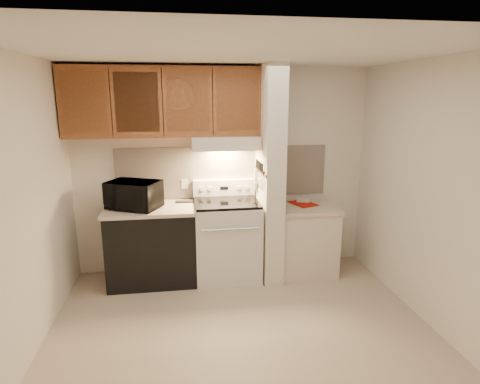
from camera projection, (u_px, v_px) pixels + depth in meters
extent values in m
plane|color=#C0AC91|center=(241.00, 328.00, 3.82)|extent=(3.60, 3.60, 0.00)
plane|color=white|center=(242.00, 52.00, 3.23)|extent=(3.60, 3.60, 0.00)
cube|color=silver|center=(223.00, 171.00, 4.96)|extent=(3.60, 2.50, 0.02)
cube|color=silver|center=(23.00, 210.00, 3.26)|extent=(0.02, 3.00, 2.50)
cube|color=silver|center=(430.00, 194.00, 3.78)|extent=(0.02, 3.00, 2.50)
cube|color=#FBE3CC|center=(223.00, 172.00, 4.96)|extent=(2.60, 0.02, 0.63)
cube|color=silver|center=(227.00, 240.00, 4.82)|extent=(0.76, 0.65, 0.92)
cube|color=black|center=(230.00, 247.00, 4.50)|extent=(0.50, 0.01, 0.30)
cylinder|color=silver|center=(231.00, 229.00, 4.42)|extent=(0.65, 0.02, 0.02)
cube|color=black|center=(227.00, 202.00, 4.71)|extent=(0.74, 0.64, 0.03)
cube|color=silver|center=(224.00, 187.00, 4.95)|extent=(0.76, 0.08, 0.20)
cube|color=black|center=(224.00, 188.00, 4.91)|extent=(0.10, 0.01, 0.04)
cylinder|color=silver|center=(201.00, 189.00, 4.87)|extent=(0.05, 0.02, 0.05)
cylinder|color=silver|center=(210.00, 189.00, 4.88)|extent=(0.05, 0.02, 0.05)
cylinder|color=silver|center=(239.00, 188.00, 4.94)|extent=(0.05, 0.02, 0.05)
cylinder|color=silver|center=(247.00, 187.00, 4.95)|extent=(0.05, 0.02, 0.05)
cube|color=black|center=(153.00, 246.00, 4.71)|extent=(1.00, 0.63, 0.87)
cube|color=beige|center=(150.00, 209.00, 4.60)|extent=(1.04, 0.67, 0.04)
cube|color=black|center=(185.00, 202.00, 4.80)|extent=(0.24, 0.09, 0.02)
cylinder|color=#286A71|center=(153.00, 198.00, 4.80)|extent=(0.10, 0.10, 0.10)
cube|color=beige|center=(185.00, 184.00, 4.91)|extent=(0.08, 0.01, 0.12)
imported|color=black|center=(134.00, 195.00, 4.51)|extent=(0.67, 0.58, 0.31)
cube|color=silver|center=(270.00, 175.00, 4.70)|extent=(0.22, 0.70, 2.50)
cube|color=brown|center=(260.00, 171.00, 4.67)|extent=(0.01, 0.70, 0.04)
cube|color=black|center=(260.00, 170.00, 4.62)|extent=(0.02, 0.42, 0.04)
cube|color=silver|center=(262.00, 181.00, 4.49)|extent=(0.01, 0.03, 0.16)
cylinder|color=black|center=(262.00, 168.00, 4.45)|extent=(0.02, 0.02, 0.10)
cube|color=silver|center=(260.00, 181.00, 4.57)|extent=(0.01, 0.04, 0.18)
cylinder|color=black|center=(261.00, 167.00, 4.53)|extent=(0.02, 0.02, 0.10)
cube|color=silver|center=(259.00, 180.00, 4.64)|extent=(0.01, 0.04, 0.20)
cylinder|color=black|center=(259.00, 166.00, 4.61)|extent=(0.02, 0.02, 0.10)
cube|color=silver|center=(258.00, 177.00, 4.71)|extent=(0.01, 0.04, 0.16)
cylinder|color=black|center=(258.00, 165.00, 4.68)|extent=(0.02, 0.02, 0.10)
cube|color=silver|center=(257.00, 177.00, 4.80)|extent=(0.01, 0.04, 0.18)
cylinder|color=black|center=(257.00, 163.00, 4.76)|extent=(0.02, 0.02, 0.10)
cube|color=slate|center=(256.00, 179.00, 4.86)|extent=(0.03, 0.10, 0.25)
cube|color=beige|center=(305.00, 241.00, 4.97)|extent=(0.70, 0.60, 0.81)
cube|color=beige|center=(306.00, 208.00, 4.87)|extent=(0.74, 0.64, 0.04)
cube|color=#B51607|center=(303.00, 204.00, 4.95)|extent=(0.34, 0.39, 0.01)
cube|color=white|center=(303.00, 201.00, 5.03)|extent=(0.19, 0.15, 0.04)
cube|color=beige|center=(225.00, 142.00, 4.66)|extent=(0.78, 0.44, 0.15)
cube|color=beige|center=(227.00, 148.00, 4.47)|extent=(0.78, 0.04, 0.06)
cube|color=brown|center=(163.00, 102.00, 4.50)|extent=(2.18, 0.33, 0.77)
cube|color=brown|center=(84.00, 102.00, 4.23)|extent=(0.46, 0.01, 0.63)
cube|color=black|center=(111.00, 102.00, 4.27)|extent=(0.01, 0.01, 0.73)
cube|color=brown|center=(137.00, 102.00, 4.31)|extent=(0.46, 0.01, 0.63)
cube|color=black|center=(163.00, 102.00, 4.35)|extent=(0.01, 0.01, 0.73)
cube|color=brown|center=(188.00, 102.00, 4.39)|extent=(0.46, 0.01, 0.63)
cube|color=black|center=(213.00, 102.00, 4.42)|extent=(0.01, 0.01, 0.73)
cube|color=brown|center=(237.00, 102.00, 4.46)|extent=(0.46, 0.01, 0.63)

